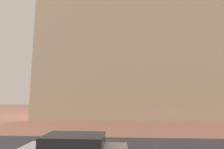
% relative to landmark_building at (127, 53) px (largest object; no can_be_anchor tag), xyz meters
% --- Properties ---
extents(ground_plane, '(120.00, 120.00, 0.00)m').
position_rel_landmark_building_xyz_m(ground_plane, '(-1.31, -17.90, -10.96)').
color(ground_plane, '#93604C').
extents(landmark_building, '(26.65, 16.04, 37.76)m').
position_rel_landmark_building_xyz_m(landmark_building, '(0.00, 0.00, 0.00)').
color(landmark_building, beige).
rests_on(landmark_building, ground_plane).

